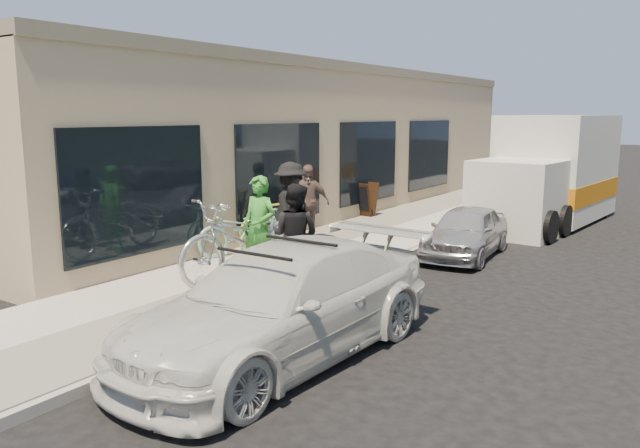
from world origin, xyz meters
The scene contains 17 objects.
ground centered at (0.00, 0.00, 0.00)m, with size 120.00×120.00×0.00m, color black.
sidewalk centered at (-2.00, 3.00, 0.07)m, with size 3.00×34.00×0.15m, color #AEA79C.
curb centered at (-0.45, 3.00, 0.07)m, with size 0.12×34.00×0.13m, color #9E9A90.
storefront centered at (-5.24, 7.99, 2.12)m, with size 3.60×20.00×4.22m.
bike_rack centered at (-3.11, 2.87, 0.67)m, with size 0.28×0.56×0.85m.
sandwich_board centered at (-3.40, 7.64, 0.61)m, with size 0.60×0.60×0.91m.
sedan_white centered at (0.66, -1.36, 0.67)m, with size 2.17×4.73×1.38m.
sedan_silver centered at (0.49, 5.05, 0.52)m, with size 1.24×3.08×1.05m, color #A5A5AA.
moving_truck centered at (0.82, 10.23, 1.27)m, with size 2.62×5.99×2.87m.
tandem_bike centered at (-1.72, 0.73, 0.85)m, with size 0.93×2.66×1.40m, color silver.
woman_rider centered at (-1.53, 0.87, 1.03)m, with size 0.64×0.42×1.75m, color green.
man_standing centered at (-0.75, 0.83, 0.99)m, with size 0.81×0.63×1.67m, color black.
cruiser_bike_a centered at (-2.68, 2.46, 0.59)m, with size 0.41×1.47×0.88m, color #7DBAA9.
cruiser_bike_b centered at (-3.02, 2.14, 0.65)m, with size 0.66×1.90×1.00m, color #7DBAA9.
cruiser_bike_c centered at (-2.95, 3.07, 0.70)m, with size 0.52×1.83×1.10m, color gold.
bystander_a centered at (-2.34, 2.85, 1.06)m, with size 1.18×0.68×1.82m, color black.
bystander_b centered at (-2.77, 4.01, 0.99)m, with size 0.98×0.41×1.67m, color brown.
Camera 1 is at (5.05, -7.04, 2.90)m, focal length 35.00 mm.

